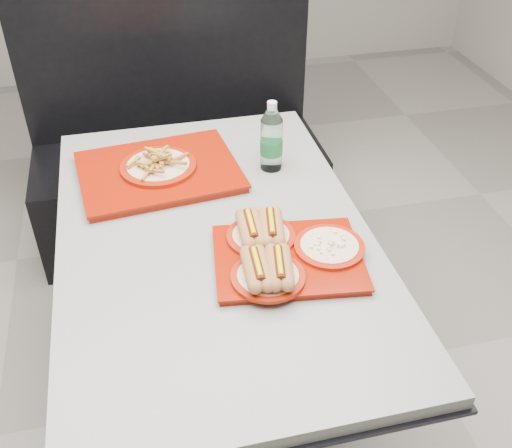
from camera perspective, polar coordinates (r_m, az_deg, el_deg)
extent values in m
plane|color=gray|center=(2.29, -3.20, -15.74)|extent=(6.00, 6.00, 0.00)
cylinder|color=black|center=(2.27, -3.22, -15.36)|extent=(0.52, 0.52, 0.05)
cylinder|color=black|center=(2.00, -3.57, -9.17)|extent=(0.11, 0.11, 0.66)
cube|color=black|center=(1.78, -3.96, -1.94)|extent=(0.92, 1.42, 0.01)
cube|color=gray|center=(1.77, -3.99, -1.31)|extent=(0.90, 1.40, 0.04)
cube|color=black|center=(2.89, -7.09, 3.12)|extent=(1.30, 0.55, 0.45)
cube|color=black|center=(2.83, -8.64, 15.49)|extent=(1.30, 0.10, 1.10)
cube|color=maroon|center=(1.65, 3.07, -3.45)|extent=(0.43, 0.35, 0.02)
cube|color=maroon|center=(1.64, 3.08, -3.15)|extent=(0.44, 0.36, 0.01)
cylinder|color=#8D1704|center=(1.56, 1.15, -5.02)|extent=(0.20, 0.20, 0.01)
cylinder|color=silver|center=(1.56, 1.15, -4.87)|extent=(0.16, 0.16, 0.00)
cylinder|color=#8D1704|center=(1.69, 0.47, -1.17)|extent=(0.20, 0.20, 0.01)
cylinder|color=silver|center=(1.69, 0.47, -1.02)|extent=(0.16, 0.16, 0.00)
cylinder|color=#8D1704|center=(1.67, 7.00, -2.15)|extent=(0.20, 0.20, 0.01)
cylinder|color=silver|center=(1.66, 7.01, -2.00)|extent=(0.16, 0.16, 0.00)
cube|color=maroon|center=(2.02, -9.22, 4.79)|extent=(0.54, 0.44, 0.02)
cube|color=maroon|center=(2.02, -9.26, 5.14)|extent=(0.55, 0.45, 0.01)
cylinder|color=#8D1704|center=(2.01, -9.29, 5.41)|extent=(0.25, 0.25, 0.01)
cylinder|color=silver|center=(2.01, -9.31, 5.59)|extent=(0.21, 0.21, 0.01)
cylinder|color=silver|center=(2.00, 1.48, 7.58)|extent=(0.07, 0.07, 0.18)
cylinder|color=#18612D|center=(2.01, 1.47, 7.36)|extent=(0.08, 0.08, 0.05)
cone|color=silver|center=(1.95, 1.53, 10.36)|extent=(0.07, 0.07, 0.04)
cylinder|color=silver|center=(1.94, 1.54, 11.22)|extent=(0.03, 0.03, 0.02)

